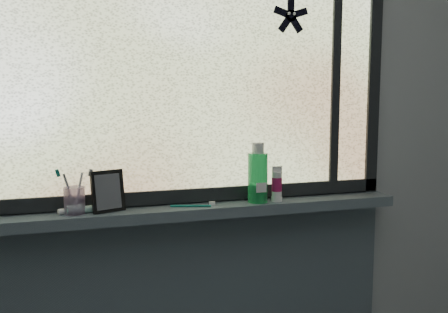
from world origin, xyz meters
The scene contains 13 objects.
wall_back centered at (0.00, 1.30, 1.25)m, with size 3.00×0.01×2.50m, color #9EA3A8.
windowsill centered at (0.00, 1.23, 1.00)m, with size 1.62×0.14×0.04m, color #485660.
window_pane centered at (0.00, 1.28, 1.53)m, with size 1.50×0.01×1.00m, color silver.
frame_bottom centered at (0.00, 1.28, 1.05)m, with size 1.60×0.03×0.05m, color black.
frame_right centered at (0.78, 1.28, 1.53)m, with size 0.05×0.03×1.10m, color black.
frame_mullion centered at (0.60, 1.28, 1.53)m, with size 0.04×0.03×1.00m, color black.
starfish_sticker centered at (0.40, 1.27, 1.72)m, with size 0.15×0.02×0.15m, color black, non-canonical shape.
vanity_mirror centered at (-0.30, 1.23, 1.09)m, with size 0.12×0.06×0.14m, color black.
toothpaste_tube centered at (-0.39, 1.23, 1.04)m, with size 0.18×0.04×0.03m, color silver, non-canonical shape.
toothbrush_cup centered at (-0.41, 1.23, 1.07)m, with size 0.07×0.07×0.09m, color #B290BF.
toothbrush_lying centered at (-0.01, 1.21, 1.03)m, with size 0.18×0.02×0.01m, color #0C6D5F, non-canonical shape.
mouthwash_bottle centered at (0.25, 1.22, 1.13)m, with size 0.07×0.07×0.19m, color green.
cream_tube centered at (0.33, 1.21, 1.09)m, with size 0.04×0.04×0.10m, color silver.
Camera 1 is at (-0.42, -0.51, 1.42)m, focal length 40.00 mm.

